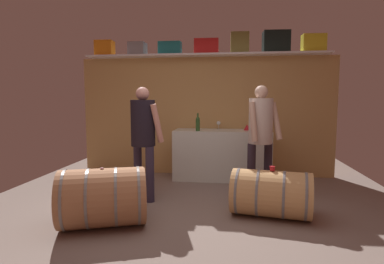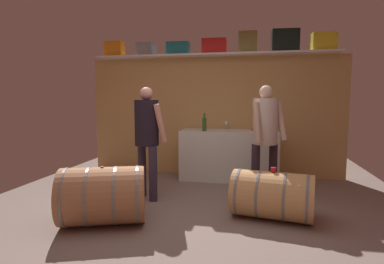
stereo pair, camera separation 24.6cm
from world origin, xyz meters
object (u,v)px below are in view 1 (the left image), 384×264
at_px(wine_barrel_near, 271,194).
at_px(toolcase_grey, 138,49).
at_px(red_funnel, 247,127).
at_px(wine_barrel_far, 103,197).
at_px(work_cabinet, 222,155).
at_px(toolcase_yellow, 314,43).
at_px(winemaker_pouring, 143,131).
at_px(wine_bottle_green, 198,123).
at_px(visitor_tasting, 261,129).
at_px(toolcase_red, 206,47).
at_px(toolcase_orange, 105,48).
at_px(tasting_cup, 272,168).
at_px(toolcase_teal, 170,48).
at_px(toolcase_olive, 240,43).
at_px(wine_glass, 219,123).
at_px(toolcase_black, 276,42).
at_px(wine_bottle_clear, 266,124).
at_px(wine_bottle_amber, 264,122).

bearing_deg(wine_barrel_near, toolcase_grey, 148.77).
relative_size(red_funnel, wine_barrel_far, 0.10).
bearing_deg(work_cabinet, toolcase_grey, 172.41).
height_order(toolcase_yellow, work_cabinet, toolcase_yellow).
bearing_deg(winemaker_pouring, wine_bottle_green, 97.84).
relative_size(wine_barrel_near, visitor_tasting, 0.63).
bearing_deg(wine_barrel_far, winemaker_pouring, 59.50).
xyz_separation_m(toolcase_red, visitor_tasting, (0.86, -1.14, -1.33)).
relative_size(work_cabinet, visitor_tasting, 1.05).
distance_m(toolcase_orange, tasting_cup, 3.79).
bearing_deg(tasting_cup, toolcase_yellow, 65.81).
bearing_deg(wine_barrel_far, toolcase_teal, 64.35).
bearing_deg(winemaker_pouring, toolcase_olive, 86.52).
relative_size(toolcase_orange, toolcase_yellow, 0.84).
distance_m(wine_glass, tasting_cup, 2.07).
bearing_deg(wine_bottle_green, visitor_tasting, -37.21).
distance_m(work_cabinet, visitor_tasting, 1.22).
bearing_deg(wine_glass, tasting_cup, -69.39).
distance_m(toolcase_red, visitor_tasting, 1.95).
bearing_deg(visitor_tasting, work_cabinet, -89.63).
relative_size(red_funnel, winemaker_pouring, 0.07).
bearing_deg(toolcase_teal, tasting_cup, -50.09).
bearing_deg(toolcase_black, toolcase_teal, 177.22).
distance_m(toolcase_orange, wine_barrel_near, 3.94).
relative_size(toolcase_grey, work_cabinet, 0.18).
relative_size(toolcase_teal, wine_bottle_clear, 1.37).
relative_size(wine_bottle_green, visitor_tasting, 0.19).
height_order(wine_bottle_green, wine_bottle_amber, wine_bottle_amber).
distance_m(wine_barrel_far, visitor_tasting, 2.30).
relative_size(toolcase_teal, red_funnel, 3.62).
relative_size(toolcase_yellow, visitor_tasting, 0.24).
bearing_deg(red_funnel, visitor_tasting, -81.34).
xyz_separation_m(red_funnel, wine_barrel_near, (0.22, -1.75, -0.63)).
bearing_deg(red_funnel, toolcase_olive, 132.52).
bearing_deg(wine_bottle_amber, toolcase_black, 15.41).
distance_m(toolcase_black, red_funnel, 1.52).
distance_m(wine_bottle_green, visitor_tasting, 1.22).
bearing_deg(toolcase_grey, toolcase_black, 1.55).
distance_m(toolcase_yellow, work_cabinet, 2.42).
distance_m(toolcase_orange, wine_barrel_far, 3.27).
bearing_deg(tasting_cup, wine_bottle_clear, 87.56).
bearing_deg(red_funnel, tasting_cup, -82.68).
distance_m(wine_bottle_amber, tasting_cup, 1.90).
bearing_deg(tasting_cup, toolcase_olive, 100.94).
xyz_separation_m(wine_bottle_clear, wine_barrel_far, (-1.92, -2.03, -0.66)).
bearing_deg(wine_bottle_clear, toolcase_red, 158.04).
xyz_separation_m(wine_bottle_clear, tasting_cup, (-0.06, -1.50, -0.40)).
relative_size(toolcase_teal, wine_barrel_near, 0.40).
distance_m(wine_bottle_clear, tasting_cup, 1.55).
distance_m(toolcase_teal, wine_bottle_green, 1.46).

